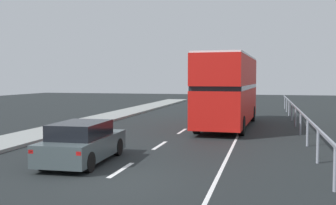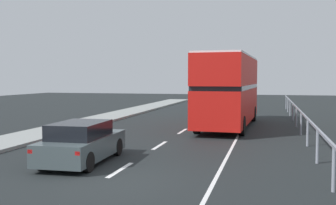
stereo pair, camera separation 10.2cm
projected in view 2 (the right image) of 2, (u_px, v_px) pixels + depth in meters
ground_plane at (105, 181)px, 11.43m from camera, size 75.77×120.00×0.10m
lane_paint_markings at (212, 138)px, 19.41m from camera, size 3.22×46.00×0.01m
bridge_side_railing at (304, 120)px, 18.57m from camera, size 0.10×42.00×1.21m
double_decker_bus_red at (229, 89)px, 23.54m from camera, size 2.98×10.11×4.22m
hatchback_car_near at (82, 143)px, 13.71m from camera, size 1.90×4.23×1.41m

